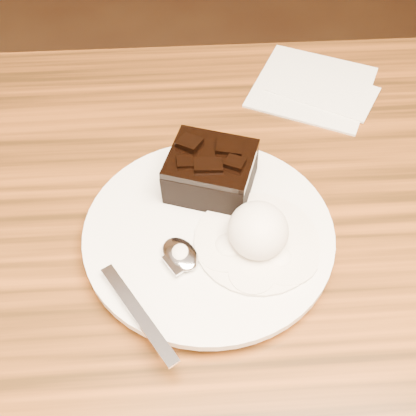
{
  "coord_description": "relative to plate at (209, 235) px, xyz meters",
  "views": [
    {
      "loc": [
        -0.04,
        -0.24,
        1.17
      ],
      "look_at": [
        -0.02,
        0.07,
        0.79
      ],
      "focal_mm": 44.76,
      "sensor_mm": 36.0,
      "label": 1
    }
  ],
  "objects": [
    {
      "name": "plate",
      "position": [
        0.0,
        0.0,
        0.0
      ],
      "size": [
        0.24,
        0.24,
        0.02
      ],
      "primitive_type": "cylinder",
      "color": "white",
      "rests_on": "dining_table"
    },
    {
      "name": "brownie",
      "position": [
        0.01,
        0.06,
        0.03
      ],
      "size": [
        0.1,
        0.09,
        0.04
      ],
      "primitive_type": "cube",
      "rotation": [
        0.0,
        0.0,
        -0.33
      ],
      "color": "black",
      "rests_on": "plate"
    },
    {
      "name": "ice_cream_scoop",
      "position": [
        0.04,
        -0.02,
        0.03
      ],
      "size": [
        0.06,
        0.06,
        0.05
      ],
      "primitive_type": "ellipsoid",
      "color": "white",
      "rests_on": "plate"
    },
    {
      "name": "melt_puddle",
      "position": [
        0.04,
        -0.02,
        0.01
      ],
      "size": [
        0.12,
        0.12,
        0.0
      ],
      "primitive_type": "cylinder",
      "color": "silver",
      "rests_on": "plate"
    },
    {
      "name": "spoon",
      "position": [
        -0.03,
        -0.03,
        0.01
      ],
      "size": [
        0.12,
        0.16,
        0.01
      ],
      "primitive_type": null,
      "rotation": [
        0.0,
        0.0,
        0.56
      ],
      "color": "silver",
      "rests_on": "plate"
    },
    {
      "name": "napkin",
      "position": [
        0.15,
        0.24,
        -0.01
      ],
      "size": [
        0.19,
        0.19,
        0.01
      ],
      "primitive_type": "cube",
      "rotation": [
        0.0,
        0.0,
        -0.45
      ],
      "color": "white",
      "rests_on": "dining_table"
    },
    {
      "name": "crumb_a",
      "position": [
        0.03,
        0.01,
        0.01
      ],
      "size": [
        0.01,
        0.01,
        0.0
      ],
      "primitive_type": "cube",
      "rotation": [
        0.0,
        0.0,
        0.45
      ],
      "color": "black",
      "rests_on": "plate"
    },
    {
      "name": "crumb_b",
      "position": [
        0.02,
        -0.01,
        0.01
      ],
      "size": [
        0.01,
        0.01,
        0.0
      ],
      "primitive_type": "cube",
      "rotation": [
        0.0,
        0.0,
        1.07
      ],
      "color": "black",
      "rests_on": "plate"
    }
  ]
}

